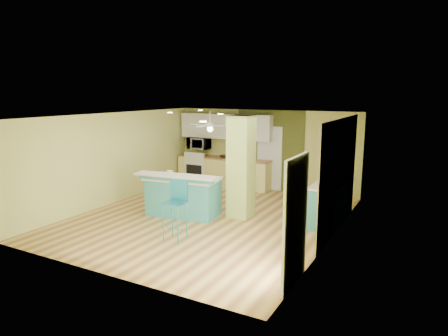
{
  "coord_description": "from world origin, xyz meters",
  "views": [
    {
      "loc": [
        4.83,
        -8.09,
        3.05
      ],
      "look_at": [
        0.23,
        0.4,
        1.2
      ],
      "focal_mm": 32.0,
      "sensor_mm": 36.0,
      "label": 1
    }
  ],
  "objects_px": {
    "peninsula": "(183,195)",
    "side_counter": "(329,203)",
    "fruit_bowl": "(224,157)",
    "bar_stool": "(177,200)",
    "canister": "(170,174)"
  },
  "relations": [
    {
      "from": "side_counter",
      "to": "canister",
      "type": "xyz_separation_m",
      "value": [
        -3.69,
        -1.15,
        0.55
      ]
    },
    {
      "from": "peninsula",
      "to": "canister",
      "type": "xyz_separation_m",
      "value": [
        -0.33,
        -0.08,
        0.53
      ]
    },
    {
      "from": "peninsula",
      "to": "fruit_bowl",
      "type": "height_order",
      "value": "peninsula"
    },
    {
      "from": "canister",
      "to": "peninsula",
      "type": "bearing_deg",
      "value": 14.38
    },
    {
      "from": "bar_stool",
      "to": "fruit_bowl",
      "type": "height_order",
      "value": "bar_stool"
    },
    {
      "from": "peninsula",
      "to": "fruit_bowl",
      "type": "distance_m",
      "value": 3.37
    },
    {
      "from": "peninsula",
      "to": "side_counter",
      "type": "xyz_separation_m",
      "value": [
        3.36,
        1.06,
        -0.02
      ]
    },
    {
      "from": "canister",
      "to": "fruit_bowl",
      "type": "bearing_deg",
      "value": 94.63
    },
    {
      "from": "fruit_bowl",
      "to": "canister",
      "type": "distance_m",
      "value": 3.38
    },
    {
      "from": "bar_stool",
      "to": "side_counter",
      "type": "relative_size",
      "value": 0.83
    },
    {
      "from": "fruit_bowl",
      "to": "side_counter",
      "type": "bearing_deg",
      "value": -29.24
    },
    {
      "from": "bar_stool",
      "to": "fruit_bowl",
      "type": "bearing_deg",
      "value": 103.15
    },
    {
      "from": "side_counter",
      "to": "fruit_bowl",
      "type": "bearing_deg",
      "value": 150.76
    },
    {
      "from": "peninsula",
      "to": "side_counter",
      "type": "height_order",
      "value": "peninsula"
    },
    {
      "from": "peninsula",
      "to": "bar_stool",
      "type": "xyz_separation_m",
      "value": [
        0.83,
        -1.44,
        0.33
      ]
    }
  ]
}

